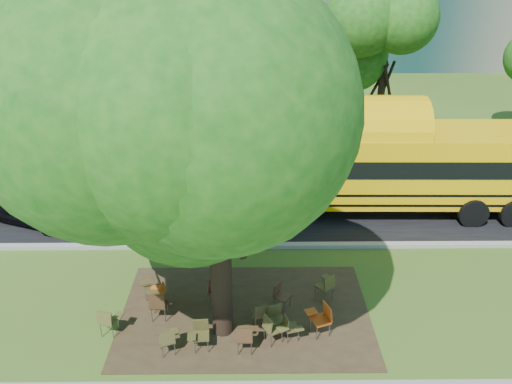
{
  "coord_description": "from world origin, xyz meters",
  "views": [
    {
      "loc": [
        1.2,
        -11.74,
        9.32
      ],
      "look_at": [
        1.33,
        3.22,
        2.04
      ],
      "focal_mm": 35.0,
      "sensor_mm": 36.0,
      "label": 1
    }
  ],
  "objects_px": {
    "main_tree": "(216,148)",
    "chair_12": "(280,294)",
    "chair_0": "(108,320)",
    "chair_7": "(290,326)",
    "chair_11": "(261,313)",
    "chair_1": "(159,303)",
    "chair_2": "(168,339)",
    "chair_13": "(327,284)",
    "chair_4": "(246,336)",
    "school_bus": "(379,165)",
    "chair_9": "(154,286)",
    "bg_car_red": "(40,149)",
    "chair_8": "(159,293)",
    "chair_6": "(322,316)",
    "black_car": "(29,201)",
    "chair_5": "(275,317)",
    "chair_14": "(272,327)",
    "chair_10": "(216,289)",
    "chair_3": "(200,332)"
  },
  "relations": [
    {
      "from": "chair_4",
      "to": "chair_7",
      "type": "distance_m",
      "value": 1.24
    },
    {
      "from": "chair_14",
      "to": "chair_13",
      "type": "bearing_deg",
      "value": 107.84
    },
    {
      "from": "chair_6",
      "to": "chair_10",
      "type": "bearing_deg",
      "value": 47.04
    },
    {
      "from": "chair_6",
      "to": "chair_8",
      "type": "xyz_separation_m",
      "value": [
        -4.52,
        1.17,
        -0.11
      ]
    },
    {
      "from": "chair_0",
      "to": "chair_12",
      "type": "distance_m",
      "value": 4.73
    },
    {
      "from": "chair_4",
      "to": "chair_11",
      "type": "distance_m",
      "value": 1.05
    },
    {
      "from": "chair_2",
      "to": "chair_10",
      "type": "height_order",
      "value": "chair_10"
    },
    {
      "from": "chair_4",
      "to": "chair_11",
      "type": "bearing_deg",
      "value": 67.22
    },
    {
      "from": "main_tree",
      "to": "chair_10",
      "type": "height_order",
      "value": "main_tree"
    },
    {
      "from": "chair_4",
      "to": "chair_7",
      "type": "height_order",
      "value": "chair_4"
    },
    {
      "from": "chair_1",
      "to": "chair_7",
      "type": "height_order",
      "value": "chair_1"
    },
    {
      "from": "chair_7",
      "to": "chair_8",
      "type": "bearing_deg",
      "value": -128.26
    },
    {
      "from": "chair_8",
      "to": "chair_14",
      "type": "xyz_separation_m",
      "value": [
        3.18,
        -1.52,
        0.05
      ]
    },
    {
      "from": "chair_8",
      "to": "chair_0",
      "type": "bearing_deg",
      "value": 145.97
    },
    {
      "from": "chair_3",
      "to": "chair_14",
      "type": "relative_size",
      "value": 0.98
    },
    {
      "from": "chair_5",
      "to": "black_car",
      "type": "bearing_deg",
      "value": -53.61
    },
    {
      "from": "chair_4",
      "to": "black_car",
      "type": "bearing_deg",
      "value": 139.29
    },
    {
      "from": "chair_1",
      "to": "chair_2",
      "type": "distance_m",
      "value": 1.39
    },
    {
      "from": "chair_1",
      "to": "chair_2",
      "type": "xyz_separation_m",
      "value": [
        0.43,
        -1.32,
        -0.09
      ]
    },
    {
      "from": "chair_5",
      "to": "chair_7",
      "type": "bearing_deg",
      "value": 120.96
    },
    {
      "from": "school_bus",
      "to": "chair_13",
      "type": "bearing_deg",
      "value": -114.72
    },
    {
      "from": "chair_8",
      "to": "chair_12",
      "type": "relative_size",
      "value": 0.9
    },
    {
      "from": "chair_7",
      "to": "chair_11",
      "type": "distance_m",
      "value": 0.91
    },
    {
      "from": "chair_1",
      "to": "chair_8",
      "type": "distance_m",
      "value": 0.6
    },
    {
      "from": "chair_6",
      "to": "black_car",
      "type": "bearing_deg",
      "value": 37.66
    },
    {
      "from": "chair_8",
      "to": "chair_12",
      "type": "height_order",
      "value": "chair_12"
    },
    {
      "from": "chair_9",
      "to": "chair_7",
      "type": "bearing_deg",
      "value": -136.24
    },
    {
      "from": "chair_4",
      "to": "bg_car_red",
      "type": "distance_m",
      "value": 16.26
    },
    {
      "from": "chair_2",
      "to": "chair_9",
      "type": "relative_size",
      "value": 0.86
    },
    {
      "from": "main_tree",
      "to": "chair_10",
      "type": "relative_size",
      "value": 9.41
    },
    {
      "from": "chair_12",
      "to": "chair_13",
      "type": "distance_m",
      "value": 1.43
    },
    {
      "from": "chair_5",
      "to": "chair_4",
      "type": "bearing_deg",
      "value": 25.34
    },
    {
      "from": "chair_12",
      "to": "chair_2",
      "type": "bearing_deg",
      "value": -25.8
    },
    {
      "from": "chair_6",
      "to": "chair_7",
      "type": "height_order",
      "value": "chair_6"
    },
    {
      "from": "chair_8",
      "to": "chair_14",
      "type": "bearing_deg",
      "value": -105.78
    },
    {
      "from": "chair_8",
      "to": "chair_14",
      "type": "distance_m",
      "value": 3.53
    },
    {
      "from": "chair_9",
      "to": "black_car",
      "type": "relative_size",
      "value": 0.21
    },
    {
      "from": "chair_4",
      "to": "chair_0",
      "type": "bearing_deg",
      "value": 169.55
    },
    {
      "from": "chair_6",
      "to": "chair_5",
      "type": "bearing_deg",
      "value": 66.86
    },
    {
      "from": "chair_2",
      "to": "chair_9",
      "type": "bearing_deg",
      "value": 88.41
    },
    {
      "from": "bg_car_red",
      "to": "chair_2",
      "type": "bearing_deg",
      "value": -165.26
    },
    {
      "from": "chair_6",
      "to": "chair_11",
      "type": "height_order",
      "value": "chair_6"
    },
    {
      "from": "chair_13",
      "to": "chair_8",
      "type": "bearing_deg",
      "value": 144.66
    },
    {
      "from": "chair_5",
      "to": "chair_10",
      "type": "xyz_separation_m",
      "value": [
        -1.66,
        1.15,
        0.06
      ]
    },
    {
      "from": "main_tree",
      "to": "chair_12",
      "type": "bearing_deg",
      "value": 29.53
    },
    {
      "from": "chair_4",
      "to": "school_bus",
      "type": "bearing_deg",
      "value": 57.24
    },
    {
      "from": "chair_9",
      "to": "chair_10",
      "type": "xyz_separation_m",
      "value": [
        1.77,
        -0.15,
        0.01
      ]
    },
    {
      "from": "school_bus",
      "to": "bg_car_red",
      "type": "height_order",
      "value": "school_bus"
    },
    {
      "from": "chair_1",
      "to": "chair_12",
      "type": "distance_m",
      "value": 3.39
    },
    {
      "from": "chair_0",
      "to": "chair_2",
      "type": "distance_m",
      "value": 1.82
    }
  ]
}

